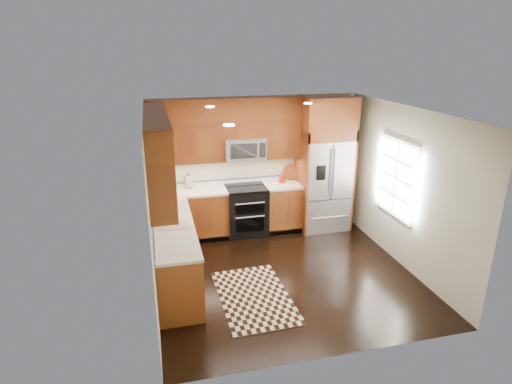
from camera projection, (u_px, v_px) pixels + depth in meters
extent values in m
plane|color=black|center=(284.00, 273.00, 6.90)|extent=(4.00, 4.00, 0.00)
cube|color=beige|center=(255.00, 164.00, 8.31)|extent=(4.00, 0.02, 2.60)
cube|color=beige|center=(151.00, 209.00, 6.02)|extent=(0.02, 4.00, 2.60)
cube|color=beige|center=(404.00, 187.00, 6.93)|extent=(0.02, 4.00, 2.60)
cube|color=white|center=(396.00, 178.00, 7.08)|extent=(0.04, 1.10, 1.30)
cube|color=white|center=(396.00, 178.00, 7.07)|extent=(0.02, 0.95, 1.15)
cube|color=brown|center=(191.00, 216.00, 8.02)|extent=(1.37, 0.60, 0.90)
cube|color=brown|center=(282.00, 208.00, 8.43)|extent=(0.72, 0.60, 0.90)
cube|color=brown|center=(175.00, 254.00, 6.55)|extent=(0.60, 2.40, 0.90)
cube|color=beige|center=(229.00, 189.00, 8.03)|extent=(2.85, 0.62, 0.04)
cube|color=beige|center=(173.00, 226.00, 6.40)|extent=(0.62, 2.40, 0.04)
cube|color=brown|center=(226.00, 140.00, 7.86)|extent=(2.85, 0.33, 0.75)
cube|color=brown|center=(159.00, 169.00, 6.07)|extent=(0.33, 2.40, 0.75)
cube|color=brown|center=(226.00, 109.00, 7.67)|extent=(2.85, 0.33, 0.40)
cube|color=brown|center=(156.00, 129.00, 5.88)|extent=(0.33, 2.40, 0.40)
cube|color=black|center=(246.00, 211.00, 8.23)|extent=(0.76, 0.64, 0.92)
cube|color=black|center=(246.00, 188.00, 8.07)|extent=(0.76, 0.60, 0.02)
cube|color=black|center=(250.00, 209.00, 7.89)|extent=(0.55, 0.01, 0.18)
cube|color=black|center=(250.00, 225.00, 7.99)|extent=(0.55, 0.01, 0.28)
cylinder|color=#B2B2B7|center=(250.00, 203.00, 7.82)|extent=(0.55, 0.02, 0.02)
cylinder|color=#B2B2B7|center=(250.00, 217.00, 7.91)|extent=(0.55, 0.02, 0.02)
cube|color=#B2B2B7|center=(244.00, 149.00, 7.95)|extent=(0.76, 0.40, 0.42)
cube|color=black|center=(244.00, 151.00, 7.76)|extent=(0.50, 0.01, 0.28)
cube|color=#B2B2B7|center=(323.00, 184.00, 8.40)|extent=(0.90, 0.74, 1.80)
cube|color=black|center=(332.00, 172.00, 7.94)|extent=(0.01, 0.01, 1.08)
cube|color=black|center=(321.00, 173.00, 7.89)|extent=(0.18, 0.01, 0.28)
cube|color=brown|center=(301.00, 181.00, 8.26)|extent=(0.04, 0.74, 2.00)
cube|color=brown|center=(346.00, 177.00, 8.47)|extent=(0.04, 0.74, 2.00)
cube|color=brown|center=(327.00, 118.00, 7.97)|extent=(0.98, 0.74, 0.80)
cube|color=#B2B2B7|center=(173.00, 224.00, 6.39)|extent=(0.50, 0.42, 0.02)
cylinder|color=#B2B2B7|center=(158.00, 212.00, 6.50)|extent=(0.02, 0.02, 0.28)
torus|color=#B2B2B7|center=(158.00, 205.00, 6.38)|extent=(0.18, 0.02, 0.18)
cube|color=black|center=(254.00, 296.00, 6.26)|extent=(1.04, 1.69, 0.01)
cube|color=#A58950|center=(188.00, 182.00, 8.00)|extent=(0.12, 0.16, 0.23)
cylinder|color=maroon|center=(282.00, 179.00, 8.32)|extent=(0.13, 0.13, 0.16)
cylinder|color=brown|center=(290.00, 179.00, 8.53)|extent=(0.41, 0.41, 0.02)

